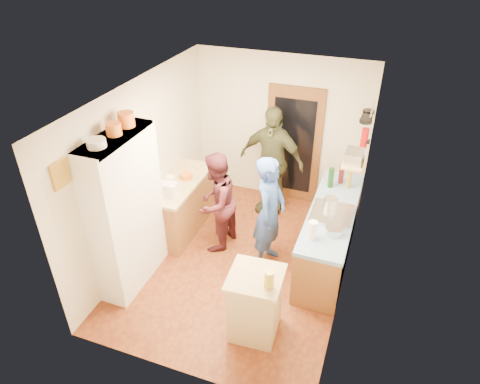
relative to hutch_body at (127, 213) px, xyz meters
The scene contains 44 objects.
floor 1.89m from the hutch_body, 31.61° to the left, with size 3.00×4.00×0.02m, color brown.
ceiling 2.15m from the hutch_body, 31.61° to the left, with size 3.00×4.00×0.02m, color silver.
wall_back 3.10m from the hutch_body, 65.17° to the left, with size 3.00×0.02×2.60m, color beige.
wall_front 1.79m from the hutch_body, 42.95° to the right, with size 3.00×0.02×2.60m, color beige.
wall_left 0.85m from the hutch_body, 104.71° to the left, with size 0.02×4.00×2.60m, color beige.
wall_right 2.93m from the hutch_body, 15.89° to the left, with size 0.02×4.00×2.60m, color beige.
door_frame 3.17m from the hutch_body, 60.77° to the left, with size 0.95×0.06×2.10m, color brown.
door_glass 3.14m from the hutch_body, 60.46° to the left, with size 0.70×0.02×1.70m, color black.
hutch_body is the anchor object (origin of this frame).
hutch_top_shelf 1.08m from the hutch_body, ahead, with size 0.40×1.14×0.04m, color white.
plate_stack 1.19m from the hutch_body, 90.00° to the right, with size 0.22×0.22×0.09m, color white.
orange_pot_a 1.17m from the hutch_body, 90.00° to the left, with size 0.18×0.18×0.15m, color orange.
orange_pot_b 1.22m from the hutch_body, 90.00° to the left, with size 0.20×0.20×0.18m, color orange.
left_counter_base 1.42m from the hutch_body, 85.43° to the left, with size 0.60×1.40×0.85m, color #96572B.
left_counter_top 1.27m from the hutch_body, 85.43° to the left, with size 0.64×1.44×0.05m, color tan.
toaster 0.87m from the hutch_body, 79.97° to the left, with size 0.26×0.17×0.19m, color white.
kettle 1.09m from the hutch_body, 87.35° to the left, with size 0.14×0.14×0.16m, color white.
orange_bowl 1.39m from the hutch_body, 82.52° to the left, with size 0.19×0.19×0.09m, color orange.
chopping_board 1.82m from the hutch_body, 86.21° to the left, with size 0.30×0.22×0.03m, color tan.
right_counter_base 2.90m from the hutch_body, 27.47° to the left, with size 0.60×2.20×0.84m, color #96572B.
right_counter_top 2.83m from the hutch_body, 27.47° to the left, with size 0.62×2.22×0.06m, color #1B52AB.
hob 2.76m from the hutch_body, 24.99° to the left, with size 0.55×0.58×0.04m, color silver.
pot_on_hob 2.78m from the hutch_body, 28.03° to the left, with size 0.20×0.20×0.13m, color silver.
bottle_a 3.02m from the hutch_body, 38.80° to the left, with size 0.08×0.08×0.32m, color #143F14.
bottle_b 3.23m from the hutch_body, 39.75° to the left, with size 0.08×0.08×0.31m, color #591419.
bottle_c 3.26m from the hutch_body, 36.87° to the left, with size 0.07×0.07×0.30m, color olive.
paper_towel 2.42m from the hutch_body, 13.50° to the left, with size 0.11×0.11×0.25m, color white.
mixing_bowl 2.71m from the hutch_body, 16.27° to the left, with size 0.25×0.25×0.10m, color silver.
island_base 2.05m from the hutch_body, 10.67° to the right, with size 0.55×0.55×0.86m, color tan.
island_top 1.94m from the hutch_body, 10.67° to the right, with size 0.62×0.62×0.05m, color tan.
cutting_board 1.88m from the hutch_body, ahead, with size 0.35×0.28×0.02m, color white.
oil_jar 2.14m from the hutch_body, 12.60° to the right, with size 0.11×0.11×0.22m, color #AD9E2D.
pan_rail 3.73m from the hutch_body, 40.11° to the left, with size 0.02×0.02×0.65m, color silver.
pan_hang_a 3.55m from the hutch_body, 38.53° to the left, with size 0.18×0.18×0.05m, color black.
pan_hang_b 3.67m from the hutch_body, 41.04° to the left, with size 0.16×0.16×0.05m, color black.
pan_hang_c 3.80m from the hutch_body, 43.36° to the left, with size 0.17×0.17×0.05m, color black.
wall_shelf 3.01m from the hutch_body, 25.09° to the left, with size 0.26×0.42×0.03m, color tan.
radio 3.03m from the hutch_body, 25.09° to the left, with size 0.22×0.30×0.15m, color silver.
ext_bracket 3.75m from the hutch_body, 42.07° to the left, with size 0.06×0.10×0.04m, color black.
fire_extinguisher 3.71m from the hutch_body, 42.69° to the left, with size 0.11×0.11×0.32m, color red.
picture_frame 1.22m from the hutch_body, 103.50° to the right, with size 0.03×0.25×0.30m, color gold.
person_hob 1.95m from the hutch_body, 28.59° to the left, with size 0.63×0.41×1.73m, color #2B4997.
person_left 1.40m from the hutch_body, 51.36° to the left, with size 0.77×0.60×1.59m, color #481B23.
person_back 2.62m from the hutch_body, 59.76° to the left, with size 1.12×0.47×1.92m, color #383A23.
Camera 1 is at (1.66, -4.59, 4.32)m, focal length 32.00 mm.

